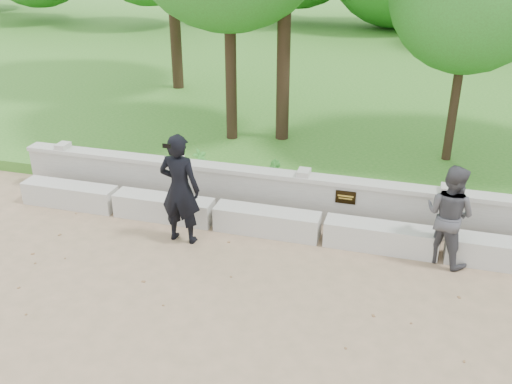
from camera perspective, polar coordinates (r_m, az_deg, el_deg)
ground at (r=8.54m, az=4.30°, el=-10.98°), size 80.00×80.00×0.00m
lawn at (r=21.39m, az=12.42°, el=11.34°), size 40.00×22.00×0.25m
concrete_bench at (r=10.00m, az=6.65°, el=-3.71°), size 11.90×0.45×0.45m
parapet_wall at (r=10.51m, az=7.38°, el=-0.79°), size 12.50×0.35×0.90m
man_main at (r=9.71m, az=-7.62°, el=0.30°), size 0.74×0.66×1.96m
visitor_left at (r=9.57m, az=18.77°, el=-2.19°), size 1.03×0.97×1.69m
shrub_a at (r=11.75m, az=-5.57°, el=2.78°), size 0.37×0.41×0.65m
shrub_b at (r=11.32m, az=1.78°, el=1.78°), size 0.38×0.40×0.57m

